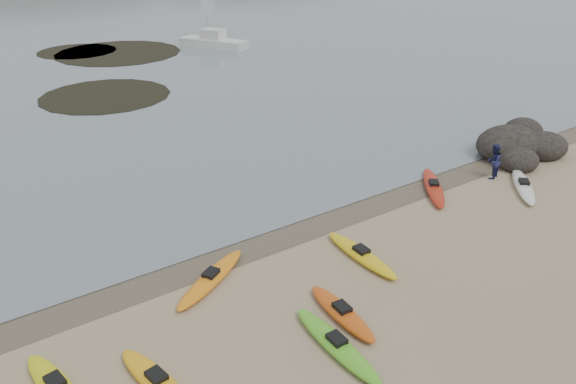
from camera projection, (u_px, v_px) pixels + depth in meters
ground at (288, 226)px, 22.17m from camera, size 600.00×600.00×0.00m
wet_sand at (292, 229)px, 21.94m from camera, size 60.00×60.00×0.00m
kayaks at (336, 270)px, 19.08m from camera, size 22.63×9.25×0.34m
person_east at (493, 161)px, 25.95m from camera, size 0.97×0.87×1.66m
rock_cluster at (519, 149)px, 28.89m from camera, size 5.36×3.95×1.85m
kelp_mats at (106, 63)px, 47.07m from camera, size 15.46×23.51×0.04m
far_hills at (59, 6)px, 192.47m from camera, size 550.00×135.00×80.00m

